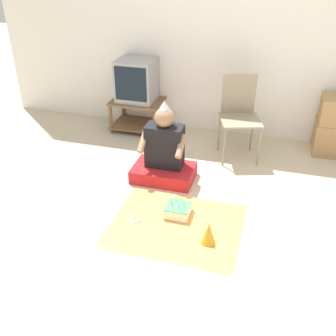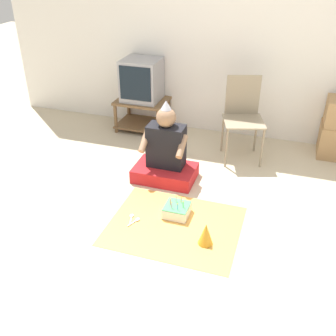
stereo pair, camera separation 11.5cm
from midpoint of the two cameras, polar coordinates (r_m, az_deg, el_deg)
ground_plane at (r=3.29m, az=6.48°, el=-10.73°), size 16.00×16.00×0.00m
wall_back at (r=4.76m, az=13.54°, el=18.90°), size 6.40×0.06×2.55m
tv_stand at (r=5.09m, az=-3.06°, el=8.15°), size 0.63×0.48×0.40m
tv at (r=4.95m, az=-3.16°, el=12.65°), size 0.45×0.43×0.51m
folding_chair at (r=4.39m, az=11.57°, el=7.89°), size 0.53×0.52×0.90m
person_seated at (r=3.96m, az=0.47°, el=1.88°), size 0.62×0.41×0.84m
party_cloth at (r=3.44m, az=1.92°, el=-8.35°), size 1.12×0.91×0.01m
birthday_cake at (r=3.53m, az=2.23°, el=-6.11°), size 0.22×0.22×0.16m
party_hat_blue at (r=3.21m, az=6.61°, el=-9.49°), size 0.12×0.12×0.19m
plastic_spoon_near at (r=3.53m, az=-4.38°, el=-7.06°), size 0.06×0.14×0.01m
plastic_spoon_far at (r=3.49m, az=-3.66°, el=-7.56°), size 0.07×0.14×0.01m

